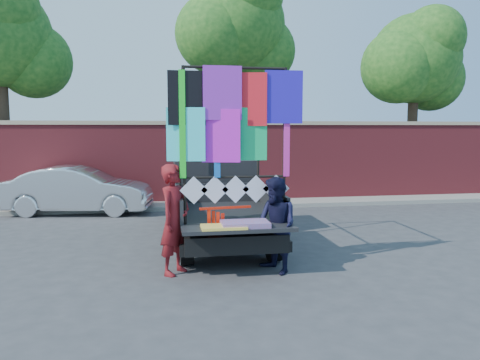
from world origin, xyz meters
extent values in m
plane|color=#38383A|center=(0.00, 0.00, 0.00)|extent=(90.00, 90.00, 0.00)
cube|color=#9B2D34|center=(0.00, 7.00, 1.25)|extent=(30.00, 0.35, 2.50)
cube|color=tan|center=(0.00, 7.00, 2.55)|extent=(30.00, 0.45, 0.12)
cube|color=gray|center=(0.00, 6.30, 0.06)|extent=(30.00, 1.20, 0.12)
cylinder|color=#38281C|center=(-6.50, 8.20, 2.45)|extent=(0.36, 0.36, 4.90)
sphere|color=#164F18|center=(-5.60, 8.60, 4.55)|extent=(2.40, 2.40, 2.40)
sphere|color=#164F18|center=(-6.20, 7.60, 5.95)|extent=(2.20, 2.20, 2.20)
cylinder|color=#38281C|center=(1.00, 8.20, 2.73)|extent=(0.36, 0.36, 5.46)
sphere|color=#164F18|center=(1.00, 8.20, 5.85)|extent=(3.20, 3.20, 3.20)
sphere|color=#164F18|center=(1.90, 8.60, 5.07)|extent=(2.40, 2.40, 2.40)
sphere|color=#164F18|center=(0.20, 7.90, 5.46)|extent=(2.60, 2.60, 2.60)
cylinder|color=#38281C|center=(7.50, 8.20, 2.27)|extent=(0.36, 0.36, 4.55)
sphere|color=#164F18|center=(7.50, 8.20, 4.88)|extent=(3.20, 3.20, 3.20)
sphere|color=#164F18|center=(8.40, 8.60, 4.23)|extent=(2.40, 2.40, 2.40)
sphere|color=#164F18|center=(6.70, 7.90, 4.55)|extent=(2.60, 2.60, 2.60)
sphere|color=#164F18|center=(7.80, 7.60, 5.52)|extent=(2.20, 2.20, 2.20)
cylinder|color=black|center=(-1.19, 3.01, 0.33)|extent=(0.22, 0.66, 0.66)
cylinder|color=black|center=(-1.19, 0.29, 0.33)|extent=(0.22, 0.66, 0.66)
cylinder|color=black|center=(0.38, 3.01, 0.33)|extent=(0.22, 0.66, 0.66)
cylinder|color=black|center=(0.38, 0.29, 0.33)|extent=(0.22, 0.66, 0.66)
cube|color=black|center=(-0.40, 1.60, 0.50)|extent=(1.71, 4.23, 0.30)
cube|color=black|center=(-0.40, 0.85, 0.79)|extent=(1.81, 2.32, 0.10)
cube|color=black|center=(-1.29, 0.85, 1.01)|extent=(0.06, 2.32, 0.45)
cube|color=black|center=(0.48, 0.85, 1.01)|extent=(0.06, 2.32, 0.45)
cube|color=black|center=(-0.40, 1.98, 1.01)|extent=(1.81, 0.06, 0.45)
cube|color=black|center=(-0.40, 2.96, 1.06)|extent=(1.81, 1.61, 1.26)
cube|color=#8C9EAD|center=(-0.40, 2.51, 1.46)|extent=(1.61, 0.06, 0.55)
cube|color=#8C9EAD|center=(-0.40, 3.72, 1.26)|extent=(1.61, 0.10, 0.70)
cube|color=black|center=(-0.40, 4.07, 0.81)|extent=(1.76, 0.91, 0.55)
cube|color=black|center=(-0.40, -0.56, 0.81)|extent=(1.81, 0.55, 0.06)
cube|color=black|center=(-0.40, -0.33, 0.42)|extent=(1.86, 0.15, 0.18)
cylinder|color=black|center=(-1.23, -0.21, 2.09)|extent=(0.05, 0.05, 2.52)
cylinder|color=black|center=(-1.23, 1.90, 2.09)|extent=(0.05, 0.05, 2.52)
cylinder|color=black|center=(0.42, -0.21, 2.09)|extent=(0.05, 0.05, 2.52)
cylinder|color=black|center=(0.42, 1.90, 2.09)|extent=(0.05, 0.05, 2.52)
cylinder|color=black|center=(-0.40, -0.21, 3.35)|extent=(1.71, 0.04, 0.04)
cylinder|color=black|center=(-0.40, 1.90, 3.35)|extent=(1.71, 0.04, 0.04)
cylinder|color=black|center=(-1.23, 0.85, 3.35)|extent=(0.04, 2.16, 0.04)
cylinder|color=black|center=(0.42, 0.85, 3.35)|extent=(0.04, 2.16, 0.04)
cylinder|color=black|center=(-0.40, -0.21, 1.59)|extent=(1.71, 0.04, 0.04)
cube|color=black|center=(-1.16, -0.23, 2.90)|extent=(0.62, 0.02, 0.86)
cube|color=#A92AD5|center=(-0.66, -0.27, 2.90)|extent=(0.62, 0.02, 0.86)
cube|color=red|center=(-0.15, -0.23, 2.90)|extent=(0.62, 0.02, 0.86)
cube|color=#2917D7|center=(0.35, -0.27, 2.90)|extent=(0.62, 0.02, 0.86)
cube|color=#33E6F4|center=(-1.16, -0.23, 2.24)|extent=(0.62, 0.02, 0.86)
cube|color=#EB1AE9|center=(-0.66, -0.27, 2.24)|extent=(0.62, 0.02, 0.86)
cube|color=#0EC969|center=(-0.15, -0.23, 2.24)|extent=(0.62, 0.02, 0.86)
cube|color=#1DEA2A|center=(-1.26, -0.25, 2.45)|extent=(0.10, 0.01, 1.71)
cube|color=#FE2AAE|center=(0.45, -0.25, 2.45)|extent=(0.10, 0.01, 1.71)
cube|color=blue|center=(-0.71, -0.25, 2.45)|extent=(0.10, 0.01, 1.71)
cube|color=white|center=(-1.09, -0.24, 1.39)|extent=(0.46, 0.01, 0.46)
cube|color=white|center=(-0.75, -0.24, 1.39)|extent=(0.46, 0.01, 0.46)
cube|color=white|center=(-0.40, -0.24, 1.39)|extent=(0.46, 0.01, 0.46)
cube|color=white|center=(-0.06, -0.24, 1.39)|extent=(0.46, 0.01, 0.46)
cube|color=white|center=(0.28, -0.24, 1.39)|extent=(0.46, 0.01, 0.46)
cube|color=red|center=(-0.30, -0.56, 0.88)|extent=(0.76, 0.45, 0.08)
cube|color=#FFDA50|center=(-0.66, -0.63, 0.86)|extent=(0.70, 0.40, 0.04)
imported|color=silver|center=(-3.90, 5.80, 0.66)|extent=(4.16, 1.93, 1.32)
imported|color=maroon|center=(-1.40, -0.16, 0.91)|extent=(0.73, 0.79, 1.81)
imported|color=black|center=(0.25, -0.38, 0.80)|extent=(0.85, 0.94, 1.59)
cube|color=red|center=(-0.58, -0.27, 1.10)|extent=(0.87, 0.15, 0.04)
cube|color=red|center=(-0.85, -0.29, 0.82)|extent=(0.05, 0.02, 0.50)
cube|color=red|center=(-0.78, -0.29, 0.80)|extent=(0.05, 0.02, 0.50)
cube|color=red|center=(-0.70, -0.29, 0.78)|extent=(0.05, 0.02, 0.50)
cube|color=red|center=(-0.63, -0.29, 0.76)|extent=(0.05, 0.02, 0.50)
camera|label=1|loc=(-1.60, -7.75, 2.39)|focal=35.00mm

